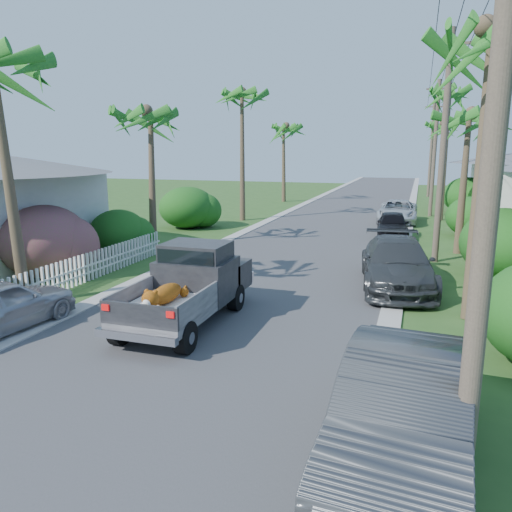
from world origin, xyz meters
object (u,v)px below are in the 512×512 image
(parked_car_rm, at_px, (397,264))
(parked_car_rd, at_px, (398,212))
(pickup_truck, at_px, (192,283))
(palm_l_c, at_px, (242,93))
(palm_r_b, at_px, (469,114))
(palm_l_d, at_px, (284,126))
(palm_r_a, at_px, (494,29))
(utility_pole_c, at_px, (435,148))
(palm_r_d, at_px, (444,123))
(parked_car_rf, at_px, (393,225))
(utility_pole_d, at_px, (431,148))
(utility_pole_a, at_px, (494,143))
(palm_l_b, at_px, (149,112))
(utility_pole_b, at_px, (443,147))
(parked_car_rn, at_px, (403,413))
(palm_r_c, at_px, (450,90))

(parked_car_rm, relative_size, parked_car_rd, 1.09)
(pickup_truck, distance_m, palm_l_c, 20.44)
(palm_r_b, bearing_deg, palm_l_d, 124.59)
(palm_r_a, height_order, utility_pole_c, utility_pole_c)
(pickup_truck, xyz_separation_m, palm_r_d, (7.31, 36.53, 5.73))
(parked_car_rf, distance_m, utility_pole_d, 24.98)
(parked_car_rm, height_order, palm_r_a, palm_r_a)
(utility_pole_a, bearing_deg, palm_l_b, 131.53)
(palm_l_c, distance_m, utility_pole_b, 15.05)
(pickup_truck, height_order, palm_r_a, palm_r_a)
(parked_car_rn, relative_size, palm_r_b, 0.70)
(pickup_truck, bearing_deg, parked_car_rn, -41.15)
(utility_pole_a, bearing_deg, palm_r_a, 85.00)
(parked_car_rd, bearing_deg, palm_r_b, -71.70)
(utility_pole_b, bearing_deg, palm_l_b, -175.39)
(palm_l_c, bearing_deg, palm_l_b, -94.57)
(parked_car_rd, bearing_deg, parked_car_rn, -87.46)
(parked_car_rn, distance_m, utility_pole_b, 14.96)
(parked_car_rm, distance_m, palm_l_c, 18.42)
(palm_l_d, xyz_separation_m, palm_r_b, (13.10, -19.00, -0.49))
(palm_r_a, relative_size, utility_pole_b, 0.97)
(parked_car_rn, bearing_deg, utility_pole_a, -31.54)
(parked_car_rn, relative_size, palm_l_c, 0.55)
(palm_r_c, height_order, utility_pole_b, palm_r_c)
(palm_r_a, bearing_deg, utility_pole_a, -95.00)
(palm_r_b, relative_size, utility_pole_c, 0.80)
(parked_car_rd, relative_size, palm_l_c, 0.55)
(palm_l_d, relative_size, utility_pole_b, 0.86)
(parked_car_rm, bearing_deg, parked_car_rf, 86.31)
(parked_car_rd, bearing_deg, palm_l_b, -131.23)
(palm_r_b, relative_size, palm_r_d, 0.90)
(palm_r_d, bearing_deg, utility_pole_a, -91.23)
(pickup_truck, xyz_separation_m, parked_car_rd, (4.41, 20.49, -0.31))
(parked_car_rm, xyz_separation_m, palm_r_d, (2.22, 31.53, 5.94))
(palm_r_d, relative_size, utility_pole_b, 0.89)
(parked_car_rn, distance_m, parked_car_rd, 25.44)
(palm_l_d, bearing_deg, utility_pole_b, -60.05)
(parked_car_rn, bearing_deg, parked_car_rm, 96.62)
(utility_pole_d, bearing_deg, parked_car_rn, -91.00)
(utility_pole_c, bearing_deg, parked_car_rn, -91.51)
(parked_car_rd, relative_size, palm_l_d, 0.65)
(utility_pole_b, bearing_deg, utility_pole_d, 90.00)
(palm_l_d, xyz_separation_m, palm_r_a, (12.80, -28.00, 0.98))
(parked_car_rm, height_order, utility_pole_b, utility_pole_b)
(palm_l_d, distance_m, palm_r_b, 23.08)
(palm_l_d, bearing_deg, parked_car_rf, -57.05)
(pickup_truck, xyz_separation_m, parked_car_rm, (5.09, 5.00, -0.21))
(palm_r_c, distance_m, utility_pole_c, 4.08)
(utility_pole_b, bearing_deg, utility_pole_a, -90.00)
(palm_l_b, xyz_separation_m, palm_r_d, (13.30, 28.00, 0.59))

